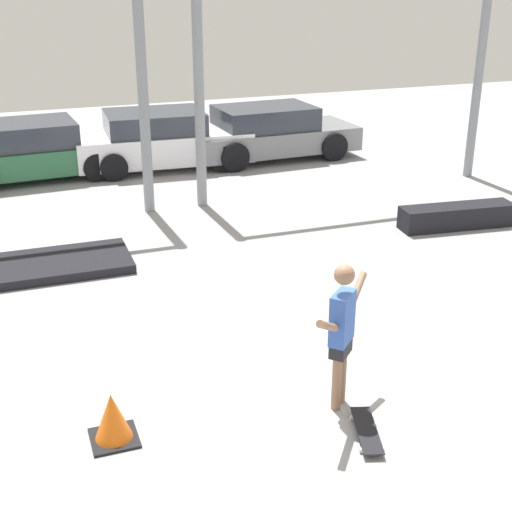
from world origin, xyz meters
TOP-DOWN VIEW (x-y plane):
  - ground_plane at (0.00, 0.00)m, footprint 36.00×36.00m
  - skateboarder at (0.01, -0.98)m, footprint 1.05×1.02m
  - skateboard at (0.04, -1.58)m, footprint 0.44×0.84m
  - grind_box at (4.61, 3.50)m, footprint 2.20×0.73m
  - manual_pad at (-2.99, 4.01)m, footprint 3.20×1.30m
  - canopy_support_right at (3.72, 6.38)m, footprint 6.55×0.20m
  - parked_car_green at (-2.52, 9.64)m, footprint 4.03×2.16m
  - parked_car_white at (0.43, 9.57)m, footprint 4.17×2.13m
  - parked_car_grey at (3.17, 9.47)m, footprint 4.33×2.09m
  - traffic_cone at (-2.43, -0.76)m, footprint 0.48×0.48m

SIDE VIEW (x-z plane):
  - ground_plane at x=0.00m, z-range 0.00..0.00m
  - skateboard at x=0.04m, z-range 0.03..0.10m
  - manual_pad at x=-2.99m, z-range 0.00..0.15m
  - grind_box at x=4.61m, z-range 0.00..0.42m
  - traffic_cone at x=-2.43m, z-range -0.01..0.53m
  - parked_car_green at x=-2.52m, z-range -0.02..1.26m
  - parked_car_grey at x=3.17m, z-range -0.02..1.29m
  - parked_car_white at x=0.43m, z-range -0.02..1.32m
  - skateboarder at x=0.01m, z-range 0.12..1.80m
  - canopy_support_right at x=3.72m, z-range 0.71..5.89m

